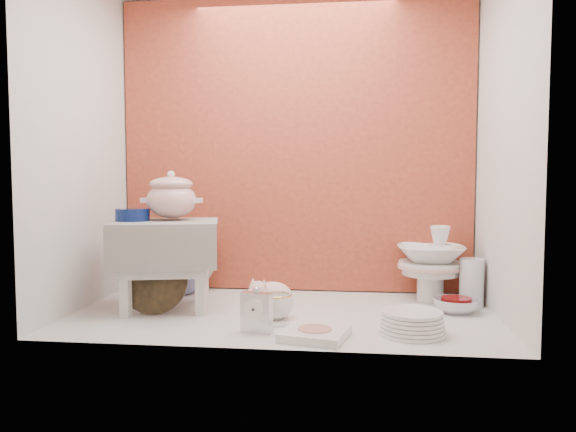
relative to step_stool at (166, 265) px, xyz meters
name	(u,v)px	position (x,y,z in m)	size (l,w,h in m)	color
ground	(283,313)	(0.52, -0.02, -0.20)	(1.80, 1.80, 0.00)	silver
niche_shell	(288,101)	(0.52, 0.16, 0.73)	(1.86, 1.03, 1.53)	#B84C2E
step_stool	(166,265)	(0.00, 0.00, 0.00)	(0.45, 0.39, 0.39)	silver
soup_tureen	(171,195)	(0.01, 0.06, 0.31)	(0.26, 0.26, 0.22)	white
cobalt_bowl	(133,215)	(-0.15, -0.01, 0.22)	(0.15, 0.15, 0.06)	#0A194E
floral_platter	(182,256)	(-0.05, 0.39, -0.02)	(0.37, 0.10, 0.36)	silver
blue_white_vase	(179,266)	(-0.05, 0.34, -0.06)	(0.27, 0.27, 0.28)	silver
lacquer_tray	(154,281)	(-0.03, -0.07, -0.06)	(0.29, 0.10, 0.28)	black
mantel_clock	(257,310)	(0.46, -0.32, -0.11)	(0.12, 0.04, 0.17)	silver
plush_pig	(273,294)	(0.47, 0.06, -0.13)	(0.22, 0.15, 0.13)	beige
teacup_saucer	(276,320)	(0.51, -0.16, -0.19)	(0.18, 0.18, 0.01)	white
gold_rim_teacup	(276,306)	(0.51, -0.16, -0.13)	(0.13, 0.13, 0.10)	white
lattice_dish	(315,334)	(0.69, -0.36, -0.18)	(0.23, 0.23, 0.03)	white
dinner_plate_stack	(412,323)	(1.04, -0.28, -0.15)	(0.24, 0.24, 0.09)	white
crystal_bowl	(456,306)	(1.27, 0.09, -0.17)	(0.19, 0.19, 0.06)	silver
clear_glass_vase	(472,282)	(1.36, 0.22, -0.09)	(0.11, 0.11, 0.22)	silver
porcelain_tower	(431,263)	(1.19, 0.32, -0.02)	(0.31, 0.31, 0.36)	white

